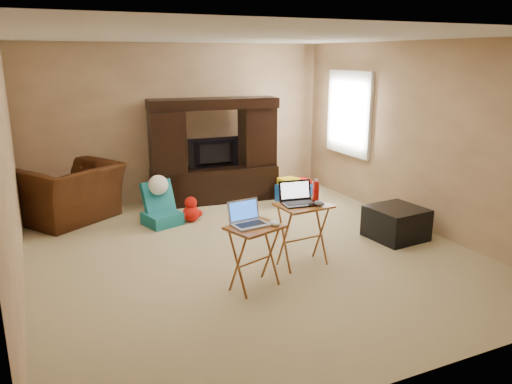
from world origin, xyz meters
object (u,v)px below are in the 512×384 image
child_rocker (161,204)px  mouse_right (320,203)px  tray_table_left (255,257)px  mouse_left (275,223)px  ottoman (396,223)px  laptop_right (300,194)px  push_toy (294,190)px  tray_table_right (303,235)px  recliner (70,193)px  water_bottle (316,191)px  entertainment_center (214,151)px  laptop_left (251,214)px  plush_toy (191,209)px  television (215,153)px

child_rocker → mouse_right: bearing=-77.2°
tray_table_left → mouse_left: 0.41m
ottoman → child_rocker: bearing=145.5°
mouse_left → mouse_right: mouse_right is taller
ottoman → laptop_right: bearing=-172.0°
tray_table_left → mouse_right: mouse_right is taller
push_toy → mouse_right: size_ratio=3.83×
child_rocker → tray_table_right: 2.32m
tray_table_left → child_rocker: bearing=80.4°
recliner → water_bottle: 3.66m
entertainment_center → laptop_left: (-0.76, -3.12, -0.04)m
child_rocker → plush_toy: (0.41, -0.04, -0.12)m
television → water_bottle: bearing=95.6°
ottoman → entertainment_center: bearing=120.5°
recliner → child_rocker: bearing=113.6°
mouse_left → child_rocker: bearing=102.8°
child_rocker → laptop_left: size_ratio=1.74×
mouse_left → television: bearing=80.4°
plush_toy → tray_table_right: tray_table_right is taller
television → tray_table_right: television is taller
tray_table_right → mouse_left: bearing=-149.9°
ottoman → tray_table_right: (-1.53, -0.24, 0.15)m
mouse_right → laptop_left: bearing=-170.5°
entertainment_center → tray_table_right: size_ratio=2.82×
laptop_left → mouse_right: (0.89, 0.15, -0.04)m
child_rocker → mouse_left: (0.55, -2.41, 0.39)m
recliner → plush_toy: 1.75m
tray_table_right → television: bearing=86.0°
plush_toy → mouse_right: 2.34m
laptop_left → water_bottle: bearing=12.9°
push_toy → laptop_right: laptop_right is taller
ottoman → laptop_right: laptop_right is taller
child_rocker → water_bottle: water_bottle is taller
recliner → child_rocker: (1.14, -0.74, -0.10)m
recliner → mouse_left: recliner is taller
television → tray_table_right: (0.01, -2.80, -0.44)m
television → recliner: size_ratio=0.67×
television → plush_toy: 1.21m
television → ottoman: size_ratio=1.31×
tray_table_left → laptop_left: size_ratio=1.91×
child_rocker → television: bearing=18.3°
child_rocker → entertainment_center: bearing=19.9°
television → tray_table_right: 2.84m
laptop_left → child_rocker: bearing=91.1°
child_rocker → mouse_right: mouse_right is taller
push_toy → laptop_left: size_ratio=1.60×
laptop_left → mouse_left: (0.22, -0.10, -0.09)m
tray_table_right → ottoman: bearing=4.9°
entertainment_center → water_bottle: entertainment_center is taller
television → push_toy: television is taller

